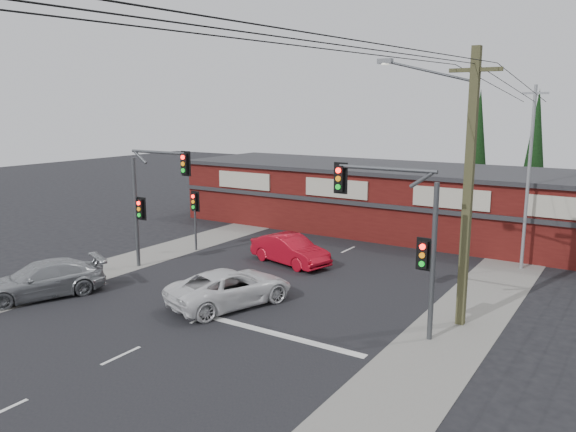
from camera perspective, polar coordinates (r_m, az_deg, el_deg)
The scene contains 18 objects.
ground at distance 23.33m, azimuth -5.88°, elevation -8.97°, with size 120.00×120.00×0.00m, color black.
road_strip at distance 27.21m, azimuth 0.71°, elevation -5.97°, with size 14.00×70.00×0.01m, color black.
verge_left at distance 32.34m, azimuth -12.21°, elevation -3.47°, with size 3.00×70.00×0.02m, color gray.
verge_right at distance 24.06m, azimuth 18.38°, elevation -8.84°, with size 3.00×70.00×0.02m, color gray.
stop_line at distance 20.27m, azimuth -0.63°, elevation -12.02°, with size 6.50×0.35×0.01m, color silver.
white_suv at distance 23.13m, azimuth -5.85°, elevation -7.23°, with size 2.43×5.27×1.47m, color silver.
silver_suv at distance 26.12m, azimuth -23.76°, elevation -5.95°, with size 2.10×5.17×1.50m, color #A2A5A7.
red_sedan at distance 28.87m, azimuth 0.20°, elevation -3.44°, with size 1.59×4.56×1.50m, color #B40B1B.
lane_dashes at distance 26.85m, azimuth 0.21°, elevation -6.19°, with size 0.12×46.72×0.01m.
shop_building at distance 37.59m, azimuth 9.11°, elevation 1.95°, with size 27.30×8.40×4.22m.
conifer_near at distance 42.43m, azimuth 18.72°, elevation 7.08°, with size 1.80×1.80×9.25m.
conifer_far at distance 43.70m, azimuth 23.85°, elevation 6.82°, with size 1.80×1.80×9.25m.
traffic_mast_left at distance 28.07m, azimuth -13.81°, elevation 2.45°, with size 3.77×0.27×5.97m.
traffic_mast_right at distance 19.78m, azimuth 11.56°, elevation -0.89°, with size 3.96×0.27×5.97m.
pedestal_signal at distance 31.67m, azimuth -9.44°, elevation 0.77°, with size 0.55×0.27×3.38m.
utility_pole at distance 20.96m, azimuth 17.52°, elevation 3.51°, with size 4.38×0.59×10.00m.
steel_pole at distance 29.67m, azimuth 23.25°, elevation 3.83°, with size 1.20×0.16×9.00m.
power_lines at distance 15.60m, azimuth 13.23°, elevation 14.76°, with size 2.01×29.00×1.22m.
Camera 1 is at (13.74, -17.11, 7.93)m, focal length 35.00 mm.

